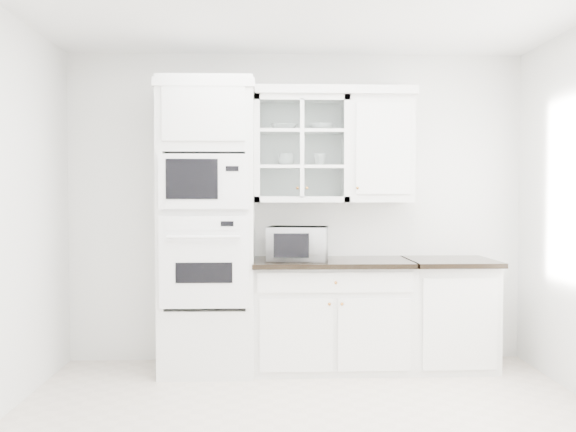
{
  "coord_description": "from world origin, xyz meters",
  "views": [
    {
      "loc": [
        -0.26,
        -3.64,
        1.46
      ],
      "look_at": [
        -0.1,
        1.05,
        1.3
      ],
      "focal_mm": 38.0,
      "sensor_mm": 36.0,
      "label": 1
    }
  ],
  "objects": [
    {
      "name": "extra_base_cabinet",
      "position": [
        1.28,
        1.45,
        0.46
      ],
      "size": [
        0.72,
        0.67,
        0.92
      ],
      "color": "white",
      "rests_on": "ground"
    },
    {
      "name": "oven_column",
      "position": [
        -0.75,
        1.42,
        1.2
      ],
      "size": [
        0.76,
        0.68,
        2.4
      ],
      "color": "white",
      "rests_on": "ground"
    },
    {
      "name": "bowl_b",
      "position": [
        0.21,
        1.58,
        2.04
      ],
      "size": [
        0.24,
        0.24,
        0.06
      ],
      "primitive_type": "imported",
      "rotation": [
        0.0,
        0.0,
        0.3
      ],
      "color": "white",
      "rests_on": "upper_cabinet_glass"
    },
    {
      "name": "base_cabinet_run",
      "position": [
        0.28,
        1.45,
        0.46
      ],
      "size": [
        1.32,
        0.67,
        0.92
      ],
      "color": "white",
      "rests_on": "ground"
    },
    {
      "name": "cup_b",
      "position": [
        0.19,
        1.57,
        1.76
      ],
      "size": [
        0.14,
        0.14,
        0.1
      ],
      "primitive_type": "imported",
      "rotation": [
        0.0,
        0.0,
        -0.26
      ],
      "color": "white",
      "rests_on": "upper_cabinet_glass"
    },
    {
      "name": "upper_cabinet_solid",
      "position": [
        0.71,
        1.58,
        1.85
      ],
      "size": [
        0.55,
        0.33,
        0.9
      ],
      "primitive_type": "cube",
      "color": "white",
      "rests_on": "room_shell"
    },
    {
      "name": "bowl_a",
      "position": [
        -0.11,
        1.59,
        2.04
      ],
      "size": [
        0.23,
        0.23,
        0.06
      ],
      "primitive_type": "imported",
      "rotation": [
        0.0,
        0.0,
        0.02
      ],
      "color": "white",
      "rests_on": "upper_cabinet_glass"
    },
    {
      "name": "upper_cabinet_glass",
      "position": [
        0.03,
        1.58,
        1.85
      ],
      "size": [
        0.8,
        0.33,
        0.9
      ],
      "color": "white",
      "rests_on": "room_shell"
    },
    {
      "name": "crown_molding",
      "position": [
        -0.07,
        1.56,
        2.33
      ],
      "size": [
        2.14,
        0.38,
        0.07
      ],
      "primitive_type": "cube",
      "color": "white",
      "rests_on": "room_shell"
    },
    {
      "name": "cup_a",
      "position": [
        -0.1,
        1.6,
        1.76
      ],
      "size": [
        0.16,
        0.16,
        0.11
      ],
      "primitive_type": "imported",
      "rotation": [
        0.0,
        0.0,
        0.21
      ],
      "color": "white",
      "rests_on": "upper_cabinet_glass"
    },
    {
      "name": "countertop_microwave",
      "position": [
        -0.0,
        1.41,
        1.06
      ],
      "size": [
        0.55,
        0.48,
        0.28
      ],
      "primitive_type": "imported",
      "rotation": [
        0.0,
        0.0,
        2.96
      ],
      "color": "white",
      "rests_on": "base_cabinet_run"
    },
    {
      "name": "room_shell",
      "position": [
        0.0,
        0.43,
        1.78
      ],
      "size": [
        4.0,
        3.5,
        2.7
      ],
      "color": "white",
      "rests_on": "ground"
    }
  ]
}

